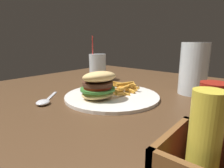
{
  "coord_description": "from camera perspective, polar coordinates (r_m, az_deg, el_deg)",
  "views": [
    {
      "loc": [
        0.42,
        0.32,
        0.93
      ],
      "look_at": [
        -0.04,
        -0.07,
        0.79
      ],
      "focal_mm": 30.0,
      "sensor_mm": 36.0,
      "label": 1
    }
  ],
  "objects": [
    {
      "name": "dining_table",
      "position": [
        0.61,
        2.54,
        -15.75
      ],
      "size": [
        1.29,
        1.27,
        0.74
      ],
      "color": "#4C331E",
      "rests_on": "ground_plane"
    },
    {
      "name": "beer_glass",
      "position": [
        0.72,
        23.58,
        4.15
      ],
      "size": [
        0.1,
        0.1,
        0.18
      ],
      "color": "silver",
      "rests_on": "dining_table"
    },
    {
      "name": "condiment_caddy",
      "position": [
        0.25,
        25.62,
        -20.93
      ],
      "size": [
        0.11,
        0.08,
        0.14
      ],
      "color": "brown",
      "rests_on": "dining_table"
    },
    {
      "name": "meal_plate_near",
      "position": [
        0.61,
        -1.5,
        -2.19
      ],
      "size": [
        0.31,
        0.31,
        0.1
      ],
      "color": "white",
      "rests_on": "dining_table"
    },
    {
      "name": "juice_glass",
      "position": [
        0.9,
        -4.4,
        4.8
      ],
      "size": [
        0.08,
        0.08,
        0.21
      ],
      "color": "silver",
      "rests_on": "dining_table"
    },
    {
      "name": "spoon",
      "position": [
        0.61,
        -20.02,
        -5.05
      ],
      "size": [
        0.13,
        0.12,
        0.01
      ],
      "rotation": [
        0.0,
        0.0,
        0.71
      ],
      "color": "silver",
      "rests_on": "dining_table"
    }
  ]
}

